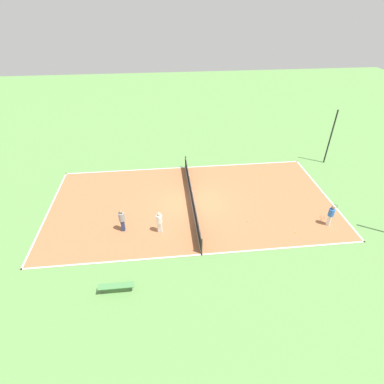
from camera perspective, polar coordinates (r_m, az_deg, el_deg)
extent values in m
plane|color=#60934C|center=(20.97, 0.00, -2.04)|extent=(80.00, 80.00, 0.00)
cube|color=#AD6B42|center=(20.96, 0.00, -2.01)|extent=(10.12, 19.53, 0.02)
cube|color=white|center=(25.15, -1.24, 4.72)|extent=(0.10, 19.53, 0.00)
cube|color=white|center=(17.19, 1.84, -11.83)|extent=(0.10, 19.53, 0.00)
cube|color=white|center=(22.32, -25.70, -3.38)|extent=(10.12, 0.10, 0.00)
cube|color=white|center=(23.85, 23.89, -0.33)|extent=(10.12, 0.10, 0.00)
cube|color=white|center=(20.95, 0.00, -1.99)|extent=(10.12, 0.10, 0.00)
cylinder|color=black|center=(24.81, -1.23, 5.68)|extent=(0.10, 0.10, 1.06)
cylinder|color=black|center=(16.89, 1.83, -10.33)|extent=(0.10, 0.10, 1.06)
cube|color=black|center=(20.66, 0.00, -0.85)|extent=(9.82, 0.03, 1.01)
cube|color=white|center=(20.39, 0.00, 0.25)|extent=(9.82, 0.04, 0.06)
cube|color=#4C8C4C|center=(15.70, -14.29, -16.93)|extent=(0.36, 1.74, 0.04)
cylinder|color=#4C4C51|center=(16.01, -16.82, -17.45)|extent=(0.08, 0.08, 0.41)
cylinder|color=#4C4C51|center=(15.76, -11.47, -17.40)|extent=(0.08, 0.08, 0.41)
cube|color=white|center=(18.45, -6.14, -6.62)|extent=(0.26, 0.29, 0.74)
cylinder|color=white|center=(18.04, -6.26, -5.11)|extent=(0.44, 0.44, 0.52)
sphere|color=beige|center=(17.81, -6.33, -4.19)|extent=(0.22, 0.22, 0.22)
cube|color=navy|center=(18.91, -13.02, -6.18)|extent=(0.26, 0.21, 0.78)
cylinder|color=gray|center=(18.50, -13.28, -4.61)|extent=(0.37, 0.37, 0.55)
sphere|color=#A87A56|center=(18.26, -13.44, -3.65)|extent=(0.23, 0.23, 0.23)
cube|color=white|center=(20.73, 24.64, -4.86)|extent=(0.32, 0.32, 0.72)
cylinder|color=blue|center=(20.39, 25.04, -3.52)|extent=(0.51, 0.51, 0.50)
sphere|color=brown|center=(20.19, 25.28, -2.71)|extent=(0.22, 0.22, 0.22)
cylinder|color=#262626|center=(20.58, 25.38, -2.81)|extent=(0.22, 0.22, 0.03)
torus|color=black|center=(20.81, 25.60, -2.44)|extent=(0.43, 0.43, 0.02)
sphere|color=#CCE033|center=(19.54, 19.13, -7.26)|extent=(0.07, 0.07, 0.07)
sphere|color=#CCE033|center=(19.63, 10.58, -5.44)|extent=(0.07, 0.07, 0.07)
sphere|color=#CCE033|center=(24.69, 12.94, 3.27)|extent=(0.07, 0.07, 0.07)
sphere|color=#CCE033|center=(22.75, 21.54, -1.36)|extent=(0.07, 0.07, 0.07)
cylinder|color=black|center=(27.42, 24.88, 9.42)|extent=(0.12, 0.12, 4.62)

